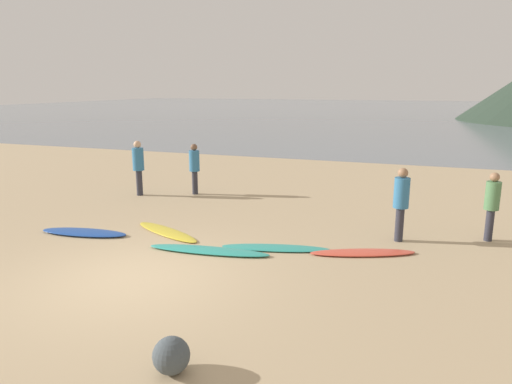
{
  "coord_description": "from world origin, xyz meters",
  "views": [
    {
      "loc": [
        4.91,
        -6.86,
        3.49
      ],
      "look_at": [
        0.61,
        5.11,
        0.6
      ],
      "focal_mm": 32.82,
      "sensor_mm": 36.0,
      "label": 1
    }
  ],
  "objects_px": {
    "surfboard_3": "(275,248)",
    "beach_rock_near": "(171,355)",
    "surfboard_1": "(167,232)",
    "person_0": "(492,201)",
    "person_2": "(401,198)",
    "surfboard_2": "(209,250)",
    "person_3": "(194,165)",
    "surfboard_4": "(363,253)",
    "person_1": "(138,163)",
    "surfboard_0": "(84,232)"
  },
  "relations": [
    {
      "from": "surfboard_3",
      "to": "beach_rock_near",
      "type": "xyz_separation_m",
      "value": [
        0.14,
        -4.75,
        0.2
      ]
    },
    {
      "from": "surfboard_3",
      "to": "beach_rock_near",
      "type": "distance_m",
      "value": 4.75
    },
    {
      "from": "surfboard_1",
      "to": "person_0",
      "type": "distance_m",
      "value": 7.61
    },
    {
      "from": "surfboard_1",
      "to": "person_2",
      "type": "bearing_deg",
      "value": 38.66
    },
    {
      "from": "surfboard_2",
      "to": "surfboard_3",
      "type": "bearing_deg",
      "value": 20.97
    },
    {
      "from": "person_0",
      "to": "person_2",
      "type": "relative_size",
      "value": 0.94
    },
    {
      "from": "person_0",
      "to": "surfboard_2",
      "type": "bearing_deg",
      "value": 65.46
    },
    {
      "from": "surfboard_1",
      "to": "person_2",
      "type": "height_order",
      "value": "person_2"
    },
    {
      "from": "person_2",
      "to": "person_3",
      "type": "bearing_deg",
      "value": -166.52
    },
    {
      "from": "surfboard_1",
      "to": "surfboard_3",
      "type": "relative_size",
      "value": 0.95
    },
    {
      "from": "surfboard_3",
      "to": "person_0",
      "type": "bearing_deg",
      "value": 12.63
    },
    {
      "from": "surfboard_3",
      "to": "person_2",
      "type": "bearing_deg",
      "value": 17.0
    },
    {
      "from": "surfboard_2",
      "to": "beach_rock_near",
      "type": "bearing_deg",
      "value": -77.08
    },
    {
      "from": "surfboard_4",
      "to": "person_0",
      "type": "xyz_separation_m",
      "value": [
        2.61,
        1.89,
        0.91
      ]
    },
    {
      "from": "surfboard_1",
      "to": "person_0",
      "type": "height_order",
      "value": "person_0"
    },
    {
      "from": "surfboard_2",
      "to": "surfboard_3",
      "type": "relative_size",
      "value": 1.13
    },
    {
      "from": "surfboard_1",
      "to": "surfboard_2",
      "type": "xyz_separation_m",
      "value": [
        1.54,
        -0.88,
        0.01
      ]
    },
    {
      "from": "person_1",
      "to": "surfboard_3",
      "type": "bearing_deg",
      "value": 21.17
    },
    {
      "from": "surfboard_2",
      "to": "person_3",
      "type": "relative_size",
      "value": 1.62
    },
    {
      "from": "surfboard_2",
      "to": "surfboard_4",
      "type": "xyz_separation_m",
      "value": [
        3.14,
        1.0,
        -0.01
      ]
    },
    {
      "from": "surfboard_1",
      "to": "person_3",
      "type": "xyz_separation_m",
      "value": [
        -1.27,
        4.0,
        0.95
      ]
    },
    {
      "from": "surfboard_1",
      "to": "beach_rock_near",
      "type": "distance_m",
      "value": 5.78
    },
    {
      "from": "beach_rock_near",
      "to": "surfboard_4",
      "type": "bearing_deg",
      "value": 71.42
    },
    {
      "from": "person_2",
      "to": "person_3",
      "type": "relative_size",
      "value": 1.03
    },
    {
      "from": "surfboard_3",
      "to": "surfboard_4",
      "type": "distance_m",
      "value": 1.87
    },
    {
      "from": "surfboard_4",
      "to": "person_2",
      "type": "height_order",
      "value": "person_2"
    },
    {
      "from": "surfboard_0",
      "to": "surfboard_2",
      "type": "distance_m",
      "value": 3.37
    },
    {
      "from": "surfboard_2",
      "to": "surfboard_4",
      "type": "height_order",
      "value": "surfboard_2"
    },
    {
      "from": "surfboard_3",
      "to": "person_3",
      "type": "distance_m",
      "value": 5.95
    },
    {
      "from": "surfboard_0",
      "to": "beach_rock_near",
      "type": "relative_size",
      "value": 4.66
    },
    {
      "from": "person_0",
      "to": "person_1",
      "type": "bearing_deg",
      "value": 31.77
    },
    {
      "from": "person_2",
      "to": "beach_rock_near",
      "type": "height_order",
      "value": "person_2"
    },
    {
      "from": "person_2",
      "to": "person_3",
      "type": "xyz_separation_m",
      "value": [
        -6.6,
        2.72,
        -0.02
      ]
    },
    {
      "from": "surfboard_2",
      "to": "person_2",
      "type": "relative_size",
      "value": 1.58
    },
    {
      "from": "surfboard_2",
      "to": "surfboard_4",
      "type": "distance_m",
      "value": 3.29
    },
    {
      "from": "surfboard_1",
      "to": "surfboard_4",
      "type": "relative_size",
      "value": 1.01
    },
    {
      "from": "surfboard_0",
      "to": "person_1",
      "type": "xyz_separation_m",
      "value": [
        -1.07,
        4.02,
        1.0
      ]
    },
    {
      "from": "surfboard_0",
      "to": "person_2",
      "type": "height_order",
      "value": "person_2"
    },
    {
      "from": "person_2",
      "to": "person_3",
      "type": "height_order",
      "value": "person_2"
    },
    {
      "from": "surfboard_3",
      "to": "person_3",
      "type": "xyz_separation_m",
      "value": [
        -4.1,
        4.21,
        0.95
      ]
    },
    {
      "from": "surfboard_3",
      "to": "person_0",
      "type": "height_order",
      "value": "person_0"
    },
    {
      "from": "surfboard_0",
      "to": "surfboard_4",
      "type": "xyz_separation_m",
      "value": [
        6.5,
        0.88,
        -0.01
      ]
    },
    {
      "from": "surfboard_0",
      "to": "surfboard_1",
      "type": "relative_size",
      "value": 0.97
    },
    {
      "from": "surfboard_4",
      "to": "person_3",
      "type": "xyz_separation_m",
      "value": [
        -5.94,
        3.89,
        0.94
      ]
    },
    {
      "from": "surfboard_3",
      "to": "person_3",
      "type": "relative_size",
      "value": 1.43
    },
    {
      "from": "surfboard_4",
      "to": "beach_rock_near",
      "type": "relative_size",
      "value": 4.78
    },
    {
      "from": "surfboard_4",
      "to": "beach_rock_near",
      "type": "distance_m",
      "value": 5.36
    },
    {
      "from": "surfboard_2",
      "to": "person_3",
      "type": "height_order",
      "value": "person_3"
    },
    {
      "from": "surfboard_2",
      "to": "person_0",
      "type": "relative_size",
      "value": 1.68
    },
    {
      "from": "surfboard_1",
      "to": "surfboard_3",
      "type": "xyz_separation_m",
      "value": [
        2.83,
        -0.21,
        0.0
      ]
    }
  ]
}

